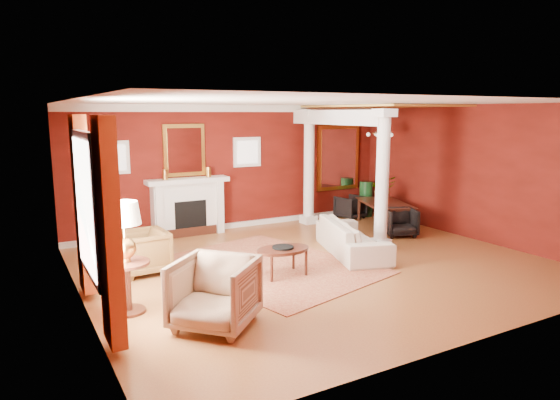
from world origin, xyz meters
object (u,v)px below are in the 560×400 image
dining_table (386,207)px  armchair_leopard (142,250)px  sofa (352,232)px  armchair_stripe (214,290)px  coffee_table (283,251)px  side_table (125,238)px

dining_table → armchair_leopard: bearing=116.7°
sofa → armchair_stripe: armchair_stripe is taller
sofa → coffee_table: size_ratio=2.34×
armchair_stripe → side_table: 1.45m
armchair_stripe → dining_table: armchair_stripe is taller
sofa → coffee_table: sofa is taller
armchair_leopard → coffee_table: bearing=55.1°
coffee_table → dining_table: size_ratio=0.56×
armchair_stripe → dining_table: 6.68m
armchair_stripe → sofa: bearing=73.8°
coffee_table → side_table: (-2.64, -0.33, 0.62)m
armchair_stripe → coffee_table: 2.23m
armchair_stripe → dining_table: (5.77, 3.37, -0.03)m
side_table → dining_table: (6.64, 2.35, -0.58)m
dining_table → side_table: bearing=129.3°
armchair_stripe → side_table: side_table is taller
armchair_leopard → armchair_stripe: 2.65m
armchair_leopard → armchair_stripe: size_ratio=0.83×
armchair_leopard → sofa: bearing=76.1°
side_table → coffee_table: bearing=7.1°
side_table → dining_table: side_table is taller
dining_table → coffee_table: bearing=136.6°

